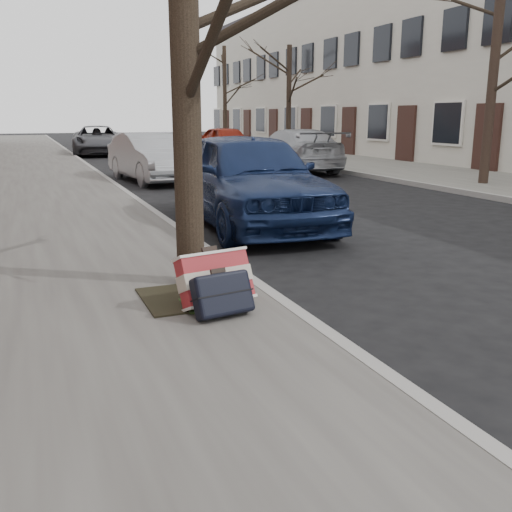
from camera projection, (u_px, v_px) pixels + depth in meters
name	position (u px, v px, depth m)	size (l,w,h in m)	color
ground	(454.00, 324.00, 4.89)	(120.00, 120.00, 0.00)	black
near_sidewalk	(10.00, 173.00, 17.01)	(5.00, 70.00, 0.12)	#67645E
far_sidewalk	(344.00, 162.00, 21.21)	(4.00, 70.00, 0.12)	gray
house_far	(449.00, 69.00, 23.22)	(6.70, 40.00, 7.20)	#B7B3A4
dirt_patch	(190.00, 297.00, 5.20)	(0.85, 0.85, 0.01)	black
street_tree	(183.00, 1.00, 5.08)	(0.27, 0.27, 5.22)	black
suitcase_red	(215.00, 279.00, 4.93)	(0.63, 0.17, 0.45)	maroon
suitcase_navy	(222.00, 294.00, 4.67)	(0.50, 0.16, 0.35)	black
car_near_front	(249.00, 178.00, 9.11)	(1.80, 4.47, 1.52)	#132147
car_near_mid	(151.00, 157.00, 15.30)	(1.38, 3.95, 1.30)	#A3A6AA
car_near_back	(97.00, 140.00, 25.71)	(2.16, 4.68, 1.30)	#3E3F44
car_far_front	(293.00, 150.00, 18.07)	(1.87, 4.61, 1.34)	#96999E
car_far_back	(220.00, 141.00, 25.44)	(1.54, 3.83, 1.31)	maroon
tree_far_a	(494.00, 68.00, 13.43)	(0.23, 0.23, 5.42)	black
tree_far_b	(289.00, 101.00, 23.72)	(0.21, 0.21, 4.43)	black
tree_far_c	(225.00, 97.00, 30.94)	(0.21, 0.21, 5.24)	black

